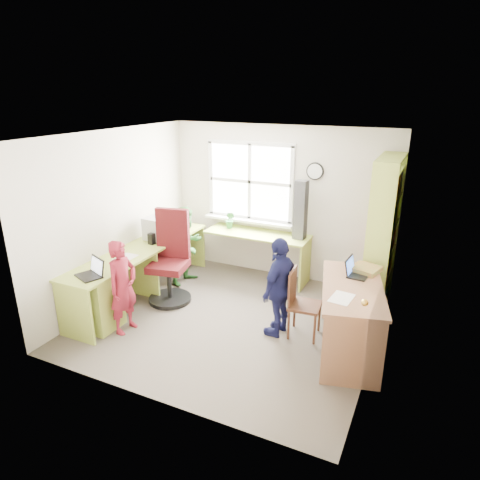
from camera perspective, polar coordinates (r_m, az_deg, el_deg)
The scene contains 19 objects.
room at distance 5.33m, azimuth -0.59°, elevation 1.18°, with size 3.64×3.44×2.44m.
l_desk at distance 5.98m, azimuth -13.70°, elevation -5.14°, with size 2.38×2.95×0.75m.
right_desk at distance 5.05m, azimuth 14.61°, elevation -8.27°, with size 0.98×1.54×0.82m.
bookshelf at distance 5.98m, azimuth 18.43°, elevation 0.03°, with size 0.30×1.02×2.10m.
swivel_chair at distance 6.17m, azimuth -9.24°, elevation -2.96°, with size 0.72×0.72×1.31m.
wooden_chair at distance 5.30m, azimuth 8.00°, elevation -8.01°, with size 0.40×0.40×0.85m.
crt_monitor at distance 6.49m, azimuth -10.93°, elevation 1.49°, with size 0.38×0.34×0.35m.
laptop_left at distance 5.49m, azimuth -19.11°, elevation -4.03°, with size 0.39×0.36×0.22m.
laptop_right at distance 5.22m, azimuth 15.09°, elevation -4.01°, with size 0.27×0.32×0.21m.
speaker_a at distance 6.35m, azimuth -11.71°, elevation 0.16°, with size 0.09×0.09×0.17m.
speaker_b at distance 6.75m, azimuth -9.52°, elevation 1.53°, with size 0.09×0.09×0.18m.
cd_tower at distance 6.42m, azimuth 8.07°, elevation 3.98°, with size 0.19×0.17×0.89m.
game_box at distance 5.36m, azimuth 16.40°, elevation -3.74°, with size 0.38×0.38×0.06m.
paper_a at distance 5.95m, azimuth -15.04°, elevation -2.29°, with size 0.22×0.32×0.00m.
paper_b at distance 4.65m, azimuth 13.40°, elevation -7.53°, with size 0.24×0.33×0.00m.
potted_plant at distance 6.92m, azimuth -1.33°, elevation 2.69°, with size 0.16×0.13×0.28m, color #2C6E3A.
person_red at distance 5.47m, azimuth -15.35°, elevation -6.06°, with size 0.44×0.29×1.20m, color maroon.
person_green at distance 6.67m, azimuth -7.02°, elevation -0.68°, with size 0.59×0.46×1.22m, color #2F6F2C.
person_navy at distance 5.23m, azimuth 5.32°, elevation -6.24°, with size 0.74×0.31×1.26m, color #161845.
Camera 1 is at (2.21, -4.46, 2.89)m, focal length 32.00 mm.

